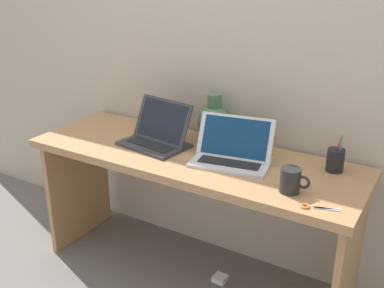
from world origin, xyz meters
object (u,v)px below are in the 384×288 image
at_px(green_vase, 214,121).
at_px(pen_cup, 335,160).
at_px(coffee_mug, 291,180).
at_px(power_brick, 220,278).
at_px(laptop_left, 158,133).
at_px(laptop_right, 233,151).
at_px(scissors, 313,207).

xyz_separation_m(green_vase, pen_cup, (0.65, -0.07, -0.05)).
height_order(green_vase, coffee_mug, green_vase).
bearing_deg(pen_cup, power_brick, -165.13).
height_order(coffee_mug, pen_cup, pen_cup).
distance_m(laptop_left, power_brick, 0.85).
height_order(laptop_left, coffee_mug, laptop_left).
bearing_deg(laptop_left, laptop_right, -0.31).
relative_size(laptop_left, pen_cup, 2.06).
distance_m(laptop_right, scissors, 0.51).
bearing_deg(scissors, laptop_left, 165.07).
relative_size(coffee_mug, pen_cup, 0.70).
height_order(green_vase, scissors, green_vase).
xyz_separation_m(laptop_right, coffee_mug, (0.34, -0.15, -0.00)).
relative_size(laptop_right, green_vase, 1.58).
bearing_deg(laptop_right, coffee_mug, -24.55).
relative_size(green_vase, power_brick, 3.53).
relative_size(scissors, power_brick, 2.07).
bearing_deg(pen_cup, scissors, -87.24).
xyz_separation_m(coffee_mug, pen_cup, (0.10, 0.30, 0.00)).
bearing_deg(laptop_right, green_vase, 135.33).
relative_size(laptop_left, coffee_mug, 2.94).
xyz_separation_m(scissors, power_brick, (-0.51, 0.24, -0.71)).
height_order(green_vase, pen_cup, green_vase).
distance_m(green_vase, scissors, 0.81).
relative_size(pen_cup, power_brick, 2.53).
xyz_separation_m(laptop_left, pen_cup, (0.86, 0.14, -0.01)).
relative_size(coffee_mug, scissors, 0.86).
height_order(pen_cup, power_brick, pen_cup).
relative_size(laptop_right, scissors, 2.69).
distance_m(laptop_left, pen_cup, 0.88).
bearing_deg(scissors, green_vase, 146.47).
distance_m(laptop_right, green_vase, 0.30).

